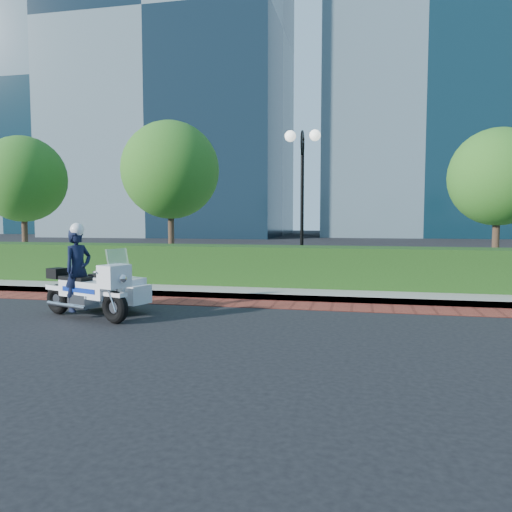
% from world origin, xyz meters
% --- Properties ---
extents(ground, '(120.00, 120.00, 0.00)m').
position_xyz_m(ground, '(0.00, 0.00, 0.00)').
color(ground, black).
rests_on(ground, ground).
extents(brick_strip, '(60.00, 1.00, 0.01)m').
position_xyz_m(brick_strip, '(0.00, 1.50, 0.01)').
color(brick_strip, maroon).
rests_on(brick_strip, ground).
extents(sidewalk, '(60.00, 8.00, 0.15)m').
position_xyz_m(sidewalk, '(0.00, 6.00, 0.07)').
color(sidewalk, gray).
rests_on(sidewalk, ground).
extents(hedge_main, '(18.00, 1.20, 1.00)m').
position_xyz_m(hedge_main, '(0.00, 3.60, 0.65)').
color(hedge_main, black).
rests_on(hedge_main, sidewalk).
extents(lamppost, '(1.02, 0.70, 4.21)m').
position_xyz_m(lamppost, '(1.00, 5.20, 2.96)').
color(lamppost, black).
rests_on(lamppost, sidewalk).
extents(tree_a, '(3.00, 3.00, 4.58)m').
position_xyz_m(tree_a, '(-9.00, 6.50, 3.22)').
color(tree_a, '#332319').
rests_on(tree_a, sidewalk).
extents(tree_b, '(3.20, 3.20, 4.89)m').
position_xyz_m(tree_b, '(-3.50, 6.50, 3.43)').
color(tree_b, '#332319').
rests_on(tree_b, sidewalk).
extents(tree_c, '(2.80, 2.80, 4.30)m').
position_xyz_m(tree_c, '(6.50, 6.50, 3.05)').
color(tree_c, '#332319').
rests_on(tree_c, sidewalk).
extents(tower_left, '(22.00, 16.00, 40.00)m').
position_xyz_m(tower_left, '(-16.00, 40.00, 20.00)').
color(tower_left, black).
rests_on(tower_left, ground).
extents(tower_center, '(18.00, 15.00, 46.00)m').
position_xyz_m(tower_center, '(8.00, 44.00, 23.00)').
color(tower_center, black).
rests_on(tower_center, ground).
extents(tower_far_left, '(16.00, 14.00, 34.00)m').
position_xyz_m(tower_far_left, '(-36.00, 46.00, 17.00)').
color(tower_far_left, black).
rests_on(tower_far_left, ground).
extents(police_motorcycle, '(2.14, 1.95, 1.80)m').
position_xyz_m(police_motorcycle, '(-2.35, -0.38, 0.62)').
color(police_motorcycle, black).
rests_on(police_motorcycle, ground).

